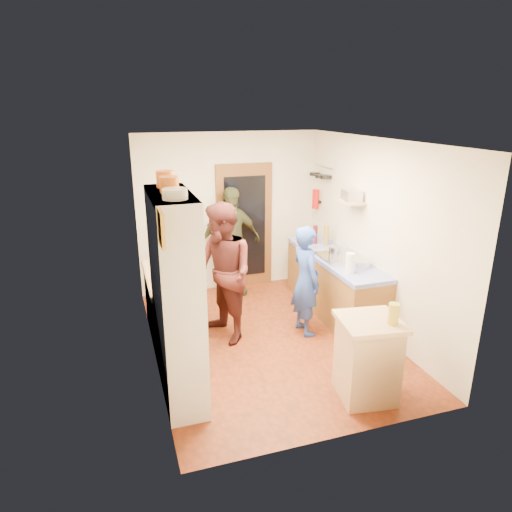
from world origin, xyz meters
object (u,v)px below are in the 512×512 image
right_counter_base (334,286)px  person_hob (308,281)px  person_left (223,272)px  island_base (367,361)px  person_back (231,242)px  hutch_body (176,299)px

right_counter_base → person_hob: 0.85m
right_counter_base → person_left: bearing=-172.4°
island_base → person_left: (-1.11, 1.77, 0.49)m
island_base → person_back: size_ratio=0.48×
hutch_body → person_left: size_ratio=1.19×
hutch_body → person_left: bearing=54.7°
person_back → island_base: bearing=-90.0°
right_counter_base → person_back: person_back is taller
person_left → island_base: bearing=14.4°
island_base → person_hob: bearing=89.8°
person_left → person_back: bearing=143.3°
right_counter_base → person_hob: (-0.63, -0.46, 0.34)m
island_base → person_left: size_ratio=0.47×
hutch_body → person_hob: (1.87, 0.84, -0.34)m
right_counter_base → island_base: 2.10m
hutch_body → island_base: hutch_body is taller
right_counter_base → person_left: person_left is taller
person_hob → island_base: bearing=175.5°
hutch_body → right_counter_base: bearing=27.5°
hutch_body → person_hob: bearing=24.3°
person_back → right_counter_base: bearing=-53.9°
right_counter_base → person_left: size_ratio=1.19×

